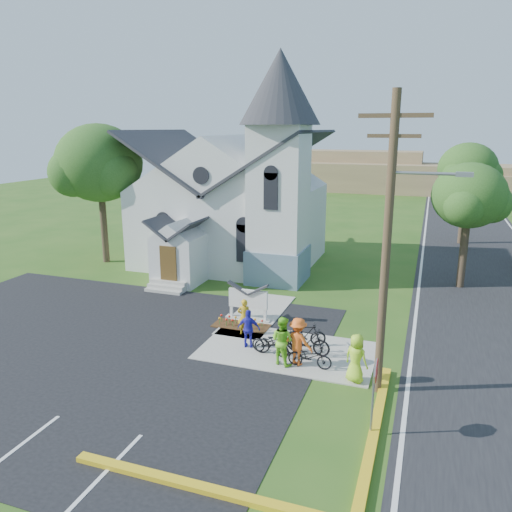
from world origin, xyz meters
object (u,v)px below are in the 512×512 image
at_px(bike_1, 306,334).
at_px(cyclist_2, 249,329).
at_px(cyclist_1, 282,340).
at_px(utility_pole, 389,239).
at_px(stop_sign, 375,381).
at_px(cyclist_0, 244,317).
at_px(bike_4, 310,357).
at_px(church_sign, 248,299).
at_px(bike_3, 308,341).
at_px(bike_0, 278,342).
at_px(cyclist_3, 298,342).
at_px(bike_2, 271,344).
at_px(cyclist_4, 356,358).

relative_size(bike_1, cyclist_2, 1.04).
bearing_deg(cyclist_1, utility_pole, -172.00).
bearing_deg(stop_sign, cyclist_2, 141.05).
relative_size(cyclist_0, bike_1, 0.95).
height_order(cyclist_1, cyclist_2, cyclist_1).
height_order(cyclist_2, bike_4, cyclist_2).
bearing_deg(church_sign, bike_3, -37.88).
height_order(church_sign, utility_pole, utility_pole).
distance_m(bike_1, cyclist_2, 2.38).
bearing_deg(cyclist_0, bike_0, 126.31).
bearing_deg(cyclist_0, bike_3, 143.51).
bearing_deg(bike_0, cyclist_1, -165.88).
xyz_separation_m(cyclist_3, bike_4, (0.50, -0.10, -0.49)).
bearing_deg(bike_2, utility_pole, -96.53).
bearing_deg(church_sign, bike_2, -56.71).
bearing_deg(bike_3, cyclist_1, 153.17).
xyz_separation_m(bike_0, cyclist_4, (3.28, -1.25, 0.41)).
bearing_deg(church_sign, cyclist_0, -75.24).
height_order(bike_0, cyclist_2, cyclist_2).
height_order(bike_0, bike_2, bike_0).
distance_m(church_sign, bike_0, 3.98).
height_order(cyclist_3, bike_3, cyclist_3).
distance_m(utility_pole, cyclist_1, 5.83).
bearing_deg(cyclist_3, bike_3, -85.24).
bearing_deg(cyclist_1, bike_0, -41.65).
bearing_deg(cyclist_3, church_sign, -34.83).
relative_size(cyclist_1, cyclist_2, 1.17).
height_order(bike_1, bike_4, bike_1).
relative_size(bike_0, bike_3, 1.00).
bearing_deg(cyclist_1, bike_1, -84.11).
xyz_separation_m(cyclist_1, cyclist_3, (0.58, 0.13, -0.01)).
bearing_deg(stop_sign, church_sign, 131.88).
xyz_separation_m(stop_sign, bike_4, (-2.73, 3.53, -1.29)).
xyz_separation_m(utility_pole, bike_1, (-3.27, 2.65, -4.85)).
relative_size(cyclist_3, bike_3, 1.01).
relative_size(bike_0, bike_2, 1.10).
relative_size(bike_1, cyclist_3, 0.90).
relative_size(church_sign, cyclist_3, 1.18).
height_order(cyclist_0, bike_0, cyclist_0).
distance_m(bike_1, bike_3, 0.77).
distance_m(bike_2, bike_4, 1.82).
bearing_deg(bike_2, bike_1, -30.47).
xyz_separation_m(stop_sign, cyclist_4, (-0.95, 3.02, -0.84)).
xyz_separation_m(church_sign, cyclist_3, (3.41, -3.77, -0.04)).
bearing_deg(stop_sign, cyclist_3, 131.66).
height_order(church_sign, bike_4, church_sign).
bearing_deg(bike_0, bike_1, -53.30).
bearing_deg(cyclist_0, bike_2, 119.40).
bearing_deg(cyclist_2, utility_pole, 154.82).
relative_size(church_sign, bike_3, 1.19).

